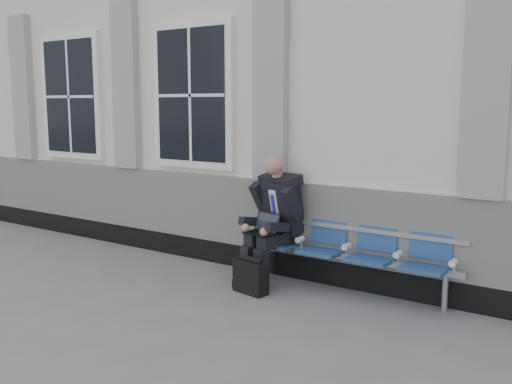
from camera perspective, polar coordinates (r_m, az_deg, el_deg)
The scene contains 5 objects.
ground at distance 7.33m, azimuth -15.63°, elevation -8.48°, with size 70.00×70.00×0.00m, color slate.
station_building at distance 9.62m, azimuth -0.16°, elevation 9.30°, with size 14.40×4.40×4.49m.
bench at distance 6.58m, azimuth 9.29°, elevation -5.26°, with size 2.60×0.47×0.91m.
businessman at distance 6.83m, azimuth 1.79°, elevation -2.34°, with size 0.69×0.92×1.54m.
briefcase at distance 6.56m, azimuth -0.54°, elevation -8.42°, with size 0.44×0.24×0.43m.
Camera 1 is at (5.39, -4.49, 2.14)m, focal length 40.00 mm.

